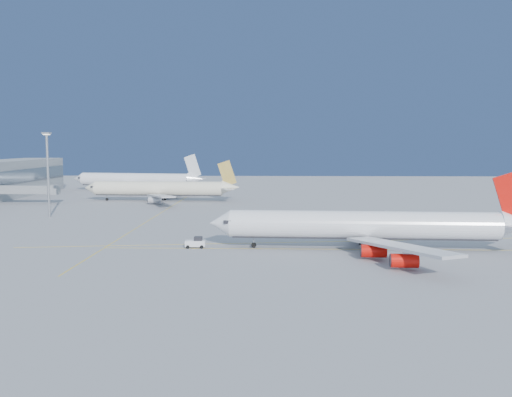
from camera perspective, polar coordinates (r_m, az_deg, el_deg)
name	(u,v)px	position (r m, az deg, el deg)	size (l,w,h in m)	color
ground	(291,238)	(133.99, 3.55, -3.95)	(500.00, 500.00, 0.00)	slate
jet_bridge	(30,190)	(223.29, -21.69, 0.82)	(23.60, 3.60, 6.90)	gray
taxiway_lines	(231,233)	(140.59, -2.55, -3.49)	(118.86, 140.00, 0.02)	yellow
airliner_virgin	(370,226)	(121.08, 11.29, -2.68)	(67.13, 60.27, 16.56)	white
airliner_etihad	(162,189)	(220.34, -9.41, 0.99)	(60.32, 55.70, 15.75)	beige
airliner_third	(138,180)	(269.27, -11.75, 1.85)	(63.91, 58.30, 17.18)	white
pushback_tug	(196,243)	(121.81, -6.04, -4.41)	(4.26, 2.68, 2.36)	white
light_mast	(48,167)	(180.85, -20.11, 2.95)	(2.19, 2.19, 25.30)	gray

